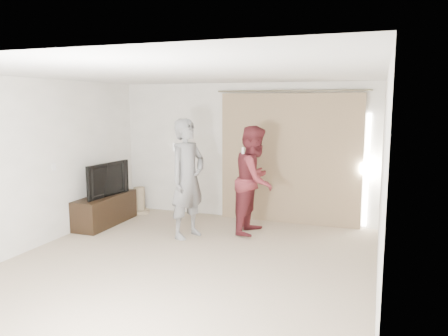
{
  "coord_description": "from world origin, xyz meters",
  "views": [
    {
      "loc": [
        2.45,
        -5.23,
        2.23
      ],
      "look_at": [
        0.15,
        1.2,
        1.21
      ],
      "focal_mm": 35.0,
      "sensor_mm": 36.0,
      "label": 1
    }
  ],
  "objects_px": {
    "tv": "(104,179)",
    "person_man": "(188,179)",
    "person_woman": "(255,180)",
    "tv_console": "(105,210)"
  },
  "relations": [
    {
      "from": "tv_console",
      "to": "tv",
      "type": "bearing_deg",
      "value": 0.0
    },
    {
      "from": "tv_console",
      "to": "person_man",
      "type": "xyz_separation_m",
      "value": [
        1.76,
        -0.17,
        0.72
      ]
    },
    {
      "from": "tv",
      "to": "person_man",
      "type": "relative_size",
      "value": 0.54
    },
    {
      "from": "tv",
      "to": "person_man",
      "type": "xyz_separation_m",
      "value": [
        1.76,
        -0.17,
        0.14
      ]
    },
    {
      "from": "tv",
      "to": "person_man",
      "type": "distance_m",
      "value": 1.77
    },
    {
      "from": "person_woman",
      "to": "tv",
      "type": "bearing_deg",
      "value": -171.06
    },
    {
      "from": "tv",
      "to": "tv_console",
      "type": "bearing_deg",
      "value": 0.0
    },
    {
      "from": "person_man",
      "to": "person_woman",
      "type": "relative_size",
      "value": 1.07
    },
    {
      "from": "tv",
      "to": "person_man",
      "type": "height_order",
      "value": "person_man"
    },
    {
      "from": "person_man",
      "to": "person_woman",
      "type": "xyz_separation_m",
      "value": [
        0.98,
        0.61,
        -0.06
      ]
    }
  ]
}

